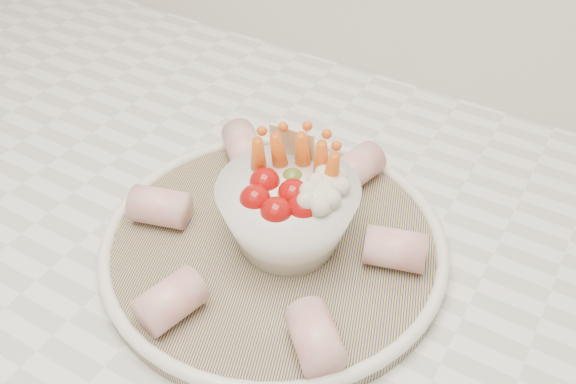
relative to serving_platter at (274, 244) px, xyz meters
The scene contains 3 objects.
serving_platter is the anchor object (origin of this frame).
veggie_bowl 0.05m from the serving_platter, 31.05° to the left, with size 0.12×0.12×0.10m.
cured_meat_rolls 0.02m from the serving_platter, 97.13° to the right, with size 0.27×0.28×0.04m.
Camera 1 is at (0.04, 1.07, 1.36)m, focal length 40.00 mm.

